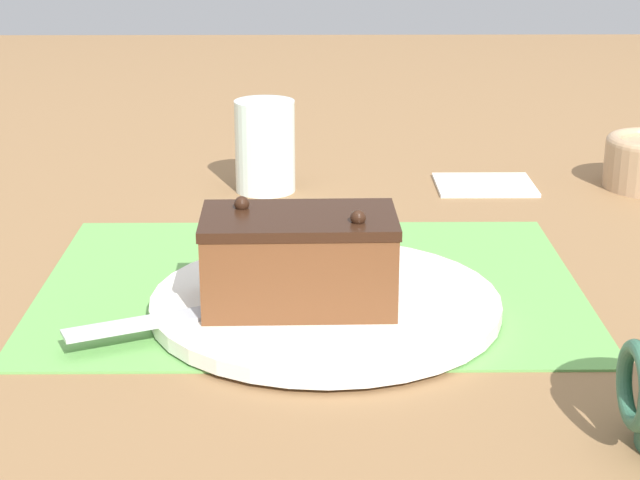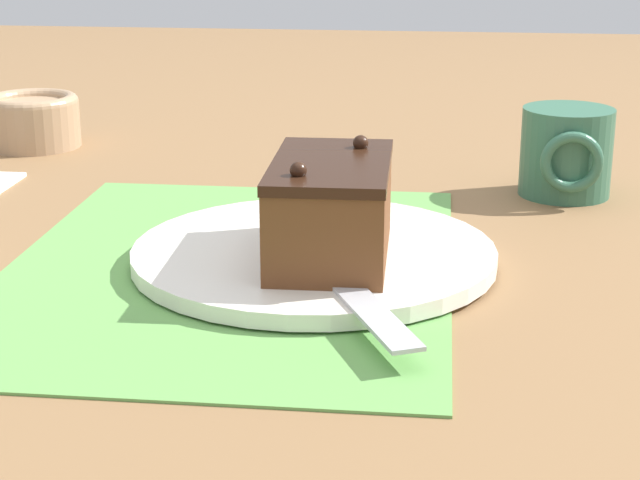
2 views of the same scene
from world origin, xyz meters
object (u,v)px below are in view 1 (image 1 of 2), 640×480
at_px(cake_plate, 327,303).
at_px(serving_knife, 266,298).
at_px(chocolate_cake, 301,260).
at_px(drinking_glass, 266,146).

height_order(cake_plate, serving_knife, serving_knife).
distance_m(chocolate_cake, serving_knife, 0.04).
height_order(cake_plate, drinking_glass, drinking_glass).
bearing_deg(cake_plate, serving_knife, 17.99).
distance_m(cake_plate, chocolate_cake, 0.05).
relative_size(cake_plate, chocolate_cake, 1.85).
relative_size(chocolate_cake, drinking_glass, 1.50).
xyz_separation_m(serving_knife, drinking_glass, (0.01, -0.37, 0.03)).
bearing_deg(serving_knife, chocolate_cake, -112.79).
xyz_separation_m(chocolate_cake, drinking_glass, (0.04, -0.37, -0.00)).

